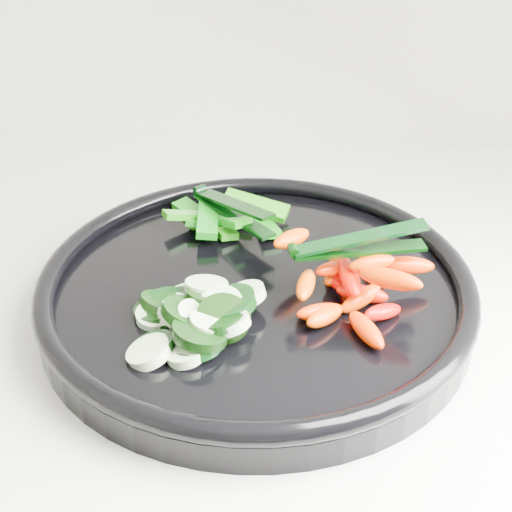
{
  "coord_description": "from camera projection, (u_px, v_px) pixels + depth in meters",
  "views": [
    {
      "loc": [
        -0.34,
        1.12,
        1.3
      ],
      "look_at": [
        -0.38,
        1.63,
        0.99
      ],
      "focal_mm": 50.0,
      "sensor_mm": 36.0,
      "label": 1
    }
  ],
  "objects": [
    {
      "name": "carrot_pile",
      "position": [
        353.0,
        278.0,
        0.59
      ],
      "size": [
        0.14,
        0.16,
        0.05
      ],
      "color": "#F42F00",
      "rests_on": "veggie_tray"
    },
    {
      "name": "veggie_tray",
      "position": [
        256.0,
        290.0,
        0.62
      ],
      "size": [
        0.42,
        0.42,
        0.04
      ],
      "color": "black",
      "rests_on": "counter"
    },
    {
      "name": "tong_carrot",
      "position": [
        356.0,
        244.0,
        0.58
      ],
      "size": [
        0.11,
        0.04,
        0.02
      ],
      "color": "black",
      "rests_on": "carrot_pile"
    },
    {
      "name": "cucumber_pile",
      "position": [
        190.0,
        314.0,
        0.56
      ],
      "size": [
        0.12,
        0.12,
        0.04
      ],
      "color": "black",
      "rests_on": "veggie_tray"
    },
    {
      "name": "pepper_pile",
      "position": [
        224.0,
        218.0,
        0.69
      ],
      "size": [
        0.12,
        0.09,
        0.03
      ],
      "color": "#206009",
      "rests_on": "veggie_tray"
    },
    {
      "name": "tong_pepper",
      "position": [
        230.0,
        208.0,
        0.68
      ],
      "size": [
        0.09,
        0.09,
        0.02
      ],
      "color": "black",
      "rests_on": "pepper_pile"
    }
  ]
}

